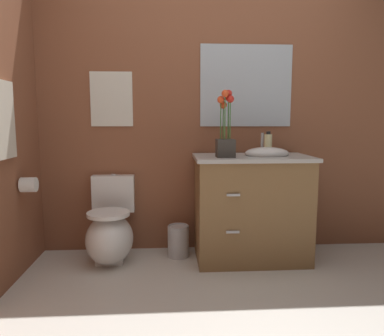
{
  "coord_description": "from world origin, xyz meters",
  "views": [
    {
      "loc": [
        -0.39,
        -1.8,
        1.16
      ],
      "look_at": [
        -0.2,
        1.06,
        0.78
      ],
      "focal_mm": 34.23,
      "sensor_mm": 36.0,
      "label": 1
    }
  ],
  "objects_px": {
    "trash_bin": "(178,241)",
    "toilet_paper_roll": "(29,185)",
    "flower_vase": "(226,134)",
    "wall_mirror": "(246,86)",
    "vanity_cabinet": "(252,207)",
    "wall_poster": "(112,99)",
    "soap_bottle": "(268,144)",
    "hanging_towel": "(4,120)",
    "toilet": "(110,232)"
  },
  "relations": [
    {
      "from": "flower_vase",
      "to": "soap_bottle",
      "type": "distance_m",
      "value": 0.43
    },
    {
      "from": "flower_vase",
      "to": "wall_mirror",
      "type": "distance_m",
      "value": 0.61
    },
    {
      "from": "wall_poster",
      "to": "hanging_towel",
      "type": "relative_size",
      "value": 0.89
    },
    {
      "from": "vanity_cabinet",
      "to": "toilet",
      "type": "bearing_deg",
      "value": 178.7
    },
    {
      "from": "vanity_cabinet",
      "to": "wall_mirror",
      "type": "height_order",
      "value": "wall_mirror"
    },
    {
      "from": "toilet",
      "to": "wall_mirror",
      "type": "xyz_separation_m",
      "value": [
        1.16,
        0.27,
        1.21
      ]
    },
    {
      "from": "trash_bin",
      "to": "hanging_towel",
      "type": "height_order",
      "value": "hanging_towel"
    },
    {
      "from": "wall_poster",
      "to": "soap_bottle",
      "type": "bearing_deg",
      "value": -9.32
    },
    {
      "from": "trash_bin",
      "to": "wall_poster",
      "type": "xyz_separation_m",
      "value": [
        -0.56,
        0.21,
        1.19
      ]
    },
    {
      "from": "trash_bin",
      "to": "toilet_paper_roll",
      "type": "bearing_deg",
      "value": -167.02
    },
    {
      "from": "toilet",
      "to": "vanity_cabinet",
      "type": "xyz_separation_m",
      "value": [
        1.16,
        -0.03,
        0.2
      ]
    },
    {
      "from": "vanity_cabinet",
      "to": "soap_bottle",
      "type": "relative_size",
      "value": 5.38
    },
    {
      "from": "vanity_cabinet",
      "to": "trash_bin",
      "type": "bearing_deg",
      "value": 171.8
    },
    {
      "from": "vanity_cabinet",
      "to": "wall_poster",
      "type": "bearing_deg",
      "value": 165.81
    },
    {
      "from": "soap_bottle",
      "to": "hanging_towel",
      "type": "height_order",
      "value": "hanging_towel"
    },
    {
      "from": "vanity_cabinet",
      "to": "wall_poster",
      "type": "xyz_separation_m",
      "value": [
        -1.16,
        0.29,
        0.89
      ]
    },
    {
      "from": "vanity_cabinet",
      "to": "soap_bottle",
      "type": "bearing_deg",
      "value": 28.35
    },
    {
      "from": "wall_mirror",
      "to": "hanging_towel",
      "type": "height_order",
      "value": "wall_mirror"
    },
    {
      "from": "toilet_paper_roll",
      "to": "toilet",
      "type": "bearing_deg",
      "value": 19.46
    },
    {
      "from": "flower_vase",
      "to": "trash_bin",
      "type": "height_order",
      "value": "flower_vase"
    },
    {
      "from": "soap_bottle",
      "to": "hanging_towel",
      "type": "xyz_separation_m",
      "value": [
        -1.92,
        -0.46,
        0.2
      ]
    },
    {
      "from": "toilet",
      "to": "flower_vase",
      "type": "distance_m",
      "value": 1.23
    },
    {
      "from": "hanging_towel",
      "to": "toilet_paper_roll",
      "type": "distance_m",
      "value": 0.53
    },
    {
      "from": "toilet",
      "to": "toilet_paper_roll",
      "type": "xyz_separation_m",
      "value": [
        -0.56,
        -0.2,
        0.44
      ]
    },
    {
      "from": "soap_bottle",
      "to": "toilet_paper_roll",
      "type": "relative_size",
      "value": 1.77
    },
    {
      "from": "trash_bin",
      "to": "toilet_paper_roll",
      "type": "distance_m",
      "value": 1.27
    },
    {
      "from": "flower_vase",
      "to": "wall_mirror",
      "type": "xyz_separation_m",
      "value": [
        0.24,
        0.39,
        0.4
      ]
    },
    {
      "from": "wall_poster",
      "to": "trash_bin",
      "type": "bearing_deg",
      "value": -20.32
    },
    {
      "from": "flower_vase",
      "to": "wall_mirror",
      "type": "bearing_deg",
      "value": 59.04
    },
    {
      "from": "toilet_paper_roll",
      "to": "trash_bin",
      "type": "bearing_deg",
      "value": 12.98
    },
    {
      "from": "trash_bin",
      "to": "hanging_towel",
      "type": "bearing_deg",
      "value": -158.02
    },
    {
      "from": "vanity_cabinet",
      "to": "hanging_towel",
      "type": "xyz_separation_m",
      "value": [
        -1.77,
        -0.39,
        0.71
      ]
    },
    {
      "from": "wall_mirror",
      "to": "vanity_cabinet",
      "type": "bearing_deg",
      "value": -89.48
    },
    {
      "from": "vanity_cabinet",
      "to": "flower_vase",
      "type": "height_order",
      "value": "flower_vase"
    },
    {
      "from": "flower_vase",
      "to": "wall_poster",
      "type": "relative_size",
      "value": 1.12
    },
    {
      "from": "toilet",
      "to": "trash_bin",
      "type": "bearing_deg",
      "value": 6.19
    },
    {
      "from": "soap_bottle",
      "to": "wall_poster",
      "type": "height_order",
      "value": "wall_poster"
    },
    {
      "from": "wall_poster",
      "to": "hanging_towel",
      "type": "xyz_separation_m",
      "value": [
        -0.61,
        -0.68,
        -0.17
      ]
    },
    {
      "from": "soap_bottle",
      "to": "flower_vase",
      "type": "bearing_deg",
      "value": -155.08
    },
    {
      "from": "toilet",
      "to": "vanity_cabinet",
      "type": "distance_m",
      "value": 1.18
    },
    {
      "from": "toilet",
      "to": "wall_mirror",
      "type": "bearing_deg",
      "value": 12.99
    },
    {
      "from": "vanity_cabinet",
      "to": "wall_mirror",
      "type": "xyz_separation_m",
      "value": [
        -0.0,
        0.29,
        1.0
      ]
    },
    {
      "from": "toilet",
      "to": "toilet_paper_roll",
      "type": "distance_m",
      "value": 0.73
    },
    {
      "from": "flower_vase",
      "to": "trash_bin",
      "type": "relative_size",
      "value": 1.9
    },
    {
      "from": "soap_bottle",
      "to": "wall_mirror",
      "type": "bearing_deg",
      "value": 124.81
    },
    {
      "from": "soap_bottle",
      "to": "wall_poster",
      "type": "distance_m",
      "value": 1.38
    },
    {
      "from": "flower_vase",
      "to": "wall_poster",
      "type": "distance_m",
      "value": 1.04
    },
    {
      "from": "toilet_paper_roll",
      "to": "wall_mirror",
      "type": "bearing_deg",
      "value": 15.13
    },
    {
      "from": "toilet",
      "to": "soap_bottle",
      "type": "distance_m",
      "value": 1.49
    },
    {
      "from": "wall_mirror",
      "to": "toilet_paper_roll",
      "type": "xyz_separation_m",
      "value": [
        -1.72,
        -0.46,
        -0.77
      ]
    }
  ]
}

